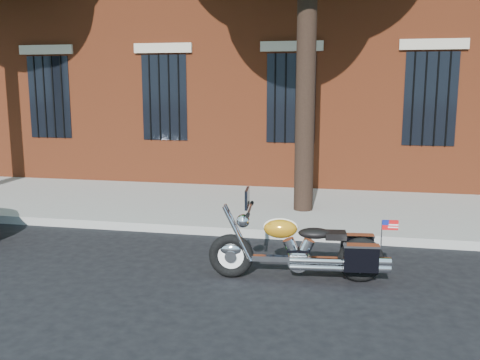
# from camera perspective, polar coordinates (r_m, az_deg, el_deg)

# --- Properties ---
(ground) EXTENTS (120.00, 120.00, 0.00)m
(ground) POSITION_cam_1_polar(r_m,az_deg,el_deg) (7.66, 1.04, -8.98)
(ground) COLOR black
(ground) RESTS_ON ground
(curb) EXTENTS (40.00, 0.16, 0.15)m
(curb) POSITION_cam_1_polar(r_m,az_deg,el_deg) (8.94, 2.67, -5.68)
(curb) COLOR gray
(curb) RESTS_ON ground
(sidewalk) EXTENTS (40.00, 3.60, 0.15)m
(sidewalk) POSITION_cam_1_polar(r_m,az_deg,el_deg) (10.74, 4.23, -2.99)
(sidewalk) COLOR gray
(sidewalk) RESTS_ON ground
(motorcycle) EXTENTS (2.39, 0.81, 1.19)m
(motorcycle) POSITION_cam_1_polar(r_m,az_deg,el_deg) (6.99, 6.89, -7.46)
(motorcycle) COLOR black
(motorcycle) RESTS_ON ground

